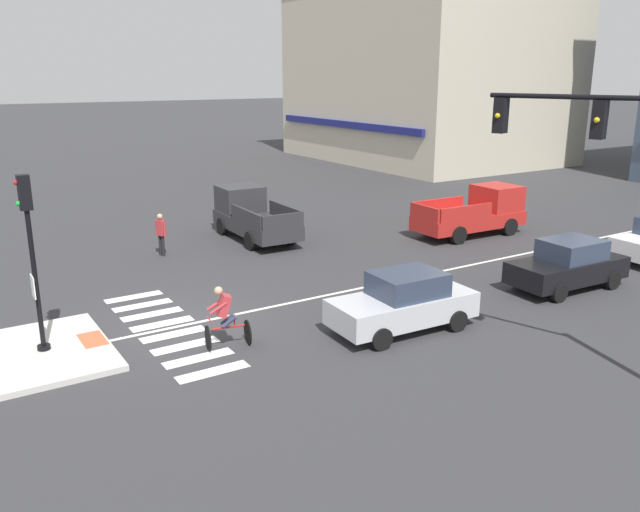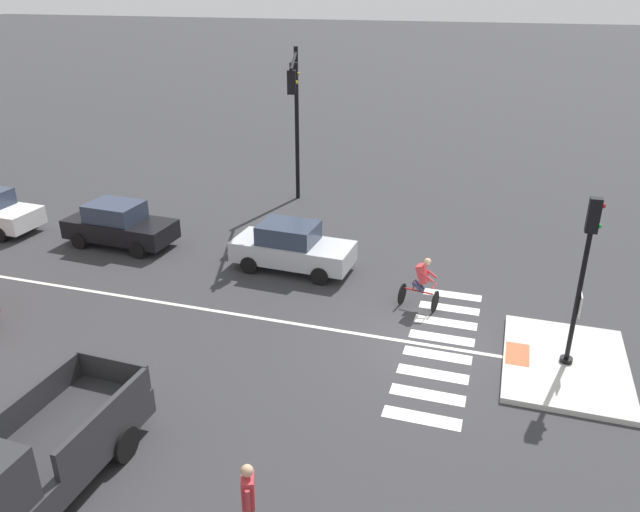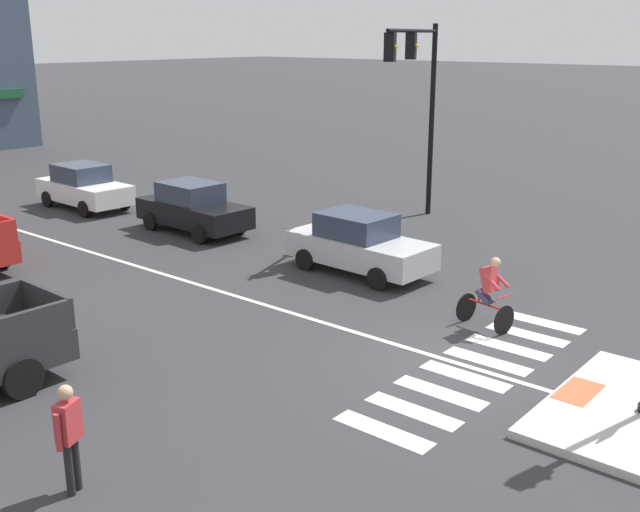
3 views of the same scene
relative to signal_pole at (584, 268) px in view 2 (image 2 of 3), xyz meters
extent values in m
plane|color=#333335|center=(0.00, 3.63, -2.82)|extent=(300.00, 300.00, 0.00)
cube|color=beige|center=(0.00, 0.01, -2.75)|extent=(4.13, 3.09, 0.15)
cube|color=#DB5B38|center=(0.00, 1.20, -2.67)|extent=(1.10, 0.60, 0.01)
cylinder|color=black|center=(0.00, 0.01, -2.61)|extent=(0.32, 0.32, 0.12)
cylinder|color=black|center=(0.00, 0.01, -0.82)|extent=(0.12, 0.12, 3.47)
cube|color=white|center=(0.00, -0.07, -0.99)|extent=(0.44, 0.03, 0.56)
cube|color=black|center=(0.00, 0.01, 1.34)|extent=(0.24, 0.28, 0.84)
sphere|color=red|center=(0.00, -0.15, 1.59)|extent=(0.12, 0.12, 0.12)
sphere|color=green|center=(0.00, -0.15, 1.09)|extent=(0.12, 0.12, 0.12)
cube|color=silver|center=(-3.17, 3.22, -2.82)|extent=(0.44, 1.80, 0.01)
cube|color=silver|center=(-2.26, 3.22, -2.82)|extent=(0.44, 1.80, 0.01)
cube|color=silver|center=(-1.36, 3.22, -2.82)|extent=(0.44, 1.80, 0.01)
cube|color=silver|center=(-0.45, 3.22, -2.82)|extent=(0.44, 1.80, 0.01)
cube|color=silver|center=(0.45, 3.22, -2.82)|extent=(0.44, 1.80, 0.01)
cube|color=silver|center=(1.36, 3.22, -2.82)|extent=(0.44, 1.80, 0.01)
cube|color=silver|center=(2.26, 3.22, -2.82)|extent=(0.44, 1.80, 0.01)
cube|color=silver|center=(3.17, 3.22, -2.82)|extent=(0.44, 1.80, 0.01)
cube|color=silver|center=(-0.02, 13.63, -2.82)|extent=(0.14, 28.00, 0.01)
cylinder|color=black|center=(10.81, 11.08, 0.49)|extent=(0.18, 0.18, 6.63)
cylinder|color=black|center=(8.19, 10.24, 3.56)|extent=(5.27, 1.77, 0.11)
cube|color=black|center=(7.93, 10.16, 3.11)|extent=(0.34, 0.36, 0.80)
sphere|color=gold|center=(7.98, 10.00, 3.11)|extent=(0.12, 0.12, 0.12)
cube|color=black|center=(5.83, 9.49, 3.11)|extent=(0.34, 0.36, 0.80)
sphere|color=gold|center=(5.88, 9.33, 3.11)|extent=(0.12, 0.12, 0.12)
cube|color=black|center=(3.59, 15.57, -2.17)|extent=(1.88, 4.17, 0.70)
cube|color=#2D384C|center=(3.60, 15.72, -1.50)|extent=(1.56, 1.97, 0.64)
cylinder|color=black|center=(4.37, 14.27, -2.52)|extent=(0.21, 0.61, 0.60)
cylinder|color=black|center=(2.70, 14.34, -2.52)|extent=(0.21, 0.61, 0.60)
cylinder|color=black|center=(4.48, 16.81, -2.52)|extent=(0.21, 0.61, 0.60)
cylinder|color=black|center=(2.82, 16.88, -2.52)|extent=(0.21, 0.61, 0.60)
cube|color=silver|center=(3.52, 8.71, -2.17)|extent=(1.88, 4.17, 0.70)
cube|color=#2D384C|center=(3.52, 8.86, -1.50)|extent=(1.56, 1.96, 0.64)
cylinder|color=black|center=(4.30, 7.40, -2.52)|extent=(0.21, 0.61, 0.60)
cylinder|color=black|center=(2.63, 7.48, -2.52)|extent=(0.21, 0.61, 0.60)
cylinder|color=black|center=(4.41, 9.94, -2.52)|extent=(0.21, 0.61, 0.60)
cylinder|color=black|center=(2.74, 10.02, -2.52)|extent=(0.21, 0.61, 0.60)
cylinder|color=black|center=(4.13, 20.11, -2.52)|extent=(0.20, 0.61, 0.60)
cylinder|color=black|center=(2.47, 20.17, -2.52)|extent=(0.20, 0.61, 0.60)
cube|color=#2D2D30|center=(-7.67, 9.87, -2.14)|extent=(5.15, 2.05, 0.60)
cube|color=#2D2D30|center=(-6.68, 8.95, -1.54)|extent=(2.81, 0.20, 0.60)
cube|color=#2D2D30|center=(-6.63, 10.73, -1.54)|extent=(2.81, 0.20, 0.60)
cube|color=#2D2D30|center=(-5.17, 9.80, -1.54)|extent=(0.15, 1.80, 0.60)
cylinder|color=black|center=(-6.30, 8.92, -2.44)|extent=(0.77, 0.26, 0.76)
cylinder|color=black|center=(-6.24, 10.74, -2.44)|extent=(0.77, 0.26, 0.76)
cylinder|color=black|center=(1.94, 3.63, -2.49)|extent=(0.66, 0.16, 0.66)
cylinder|color=black|center=(2.13, 4.67, -2.49)|extent=(0.66, 0.16, 0.66)
cylinder|color=#B21E1E|center=(2.04, 4.15, -2.27)|extent=(0.21, 0.89, 0.05)
cylinder|color=#B21E1E|center=(2.07, 4.33, -2.09)|extent=(0.04, 0.04, 0.30)
cylinder|color=#B21E1E|center=(1.95, 3.68, -1.97)|extent=(0.44, 0.12, 0.04)
cylinder|color=#2D334C|center=(2.12, 4.15, -2.09)|extent=(0.19, 0.41, 0.33)
cylinder|color=#2D334C|center=(1.96, 4.18, -2.09)|extent=(0.19, 0.41, 0.33)
cube|color=#B73338|center=(2.02, 4.07, -1.66)|extent=(0.40, 0.44, 0.60)
sphere|color=tan|center=(2.00, 3.95, -1.25)|extent=(0.22, 0.22, 0.22)
cylinder|color=#B73338|center=(2.15, 3.86, -1.66)|extent=(0.16, 0.46, 0.31)
cylinder|color=#B73338|center=(1.83, 3.92, -1.66)|extent=(0.16, 0.46, 0.31)
cube|color=#B73338|center=(-7.40, 5.63, -1.70)|extent=(0.42, 0.34, 0.60)
cylinder|color=#B73338|center=(-7.18, 5.71, -1.75)|extent=(0.09, 0.09, 0.56)
cylinder|color=#B73338|center=(-7.61, 5.54, -1.75)|extent=(0.09, 0.09, 0.56)
sphere|color=tan|center=(-7.40, 5.63, -1.26)|extent=(0.22, 0.22, 0.22)
camera|label=1|loc=(16.47, -2.13, 4.05)|focal=36.36mm
camera|label=2|loc=(-14.70, 2.05, 6.29)|focal=34.72mm
camera|label=3|loc=(-12.43, -3.12, 3.48)|focal=42.60mm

